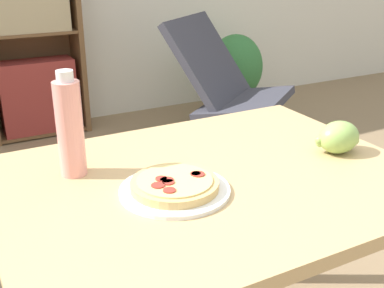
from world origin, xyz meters
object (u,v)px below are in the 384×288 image
at_px(lounge_chair_far, 231,110).
at_px(potted_plant_floor, 235,71).
at_px(pizza_on_plate, 175,187).
at_px(drink_bottle, 70,127).
at_px(bookshelf, 31,42).
at_px(grape_bunch, 339,137).

height_order(lounge_chair_far, potted_plant_floor, lounge_chair_far).
xyz_separation_m(pizza_on_plate, potted_plant_floor, (1.69, 2.33, -0.39)).
relative_size(drink_bottle, potted_plant_floor, 0.42).
distance_m(drink_bottle, potted_plant_floor, 2.87).
distance_m(pizza_on_plate, bookshelf, 2.60).
bearing_deg(grape_bunch, potted_plant_floor, 63.39).
xyz_separation_m(lounge_chair_far, potted_plant_floor, (0.48, 0.69, 0.07)).
distance_m(grape_bunch, bookshelf, 2.62).
bearing_deg(potted_plant_floor, pizza_on_plate, -125.93).
relative_size(lounge_chair_far, bookshelf, 0.66).
height_order(grape_bunch, lounge_chair_far, lounge_chair_far).
xyz_separation_m(pizza_on_plate, grape_bunch, (0.52, 0.00, 0.03)).
relative_size(grape_bunch, drink_bottle, 0.49).
distance_m(pizza_on_plate, potted_plant_floor, 2.91).
bearing_deg(grape_bunch, bookshelf, 98.19).
height_order(pizza_on_plate, bookshelf, bookshelf).
xyz_separation_m(lounge_chair_far, bookshelf, (-1.06, 0.96, 0.39)).
distance_m(bookshelf, potted_plant_floor, 1.60).
height_order(drink_bottle, bookshelf, bookshelf).
relative_size(drink_bottle, bookshelf, 0.18).
distance_m(grape_bunch, potted_plant_floor, 2.64).
height_order(pizza_on_plate, grape_bunch, grape_bunch).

